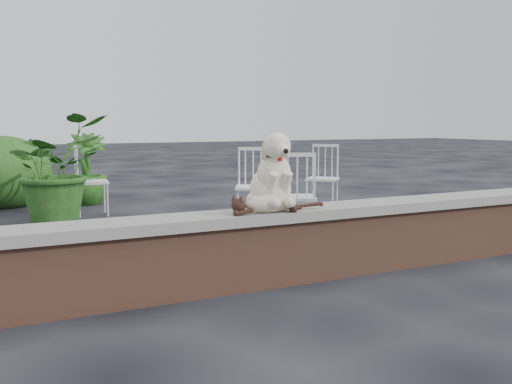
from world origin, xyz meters
name	(u,v)px	position (x,y,z in m)	size (l,w,h in m)	color
ground	(326,275)	(0.00, 0.00, 0.00)	(60.00, 60.00, 0.00)	black
brick_wall	(326,246)	(0.00, 0.00, 0.25)	(6.00, 0.30, 0.50)	brown
capstone	(327,211)	(0.00, 0.00, 0.54)	(6.20, 0.40, 0.08)	slate
dog	(270,170)	(-0.50, 0.05, 0.88)	(0.40, 0.52, 0.61)	beige
cat	(270,202)	(-0.58, -0.10, 0.66)	(0.92, 0.22, 0.16)	tan
chair_d	(323,178)	(1.85, 2.92, 0.47)	(0.56, 0.56, 0.94)	white
chair_b	(253,186)	(0.51, 2.42, 0.47)	(0.56, 0.56, 0.94)	white
chair_e	(92,181)	(-1.16, 3.96, 0.47)	(0.56, 0.56, 0.94)	white
chair_c	(295,196)	(0.51, 1.39, 0.47)	(0.56, 0.56, 0.94)	white
potted_plant_a	(55,168)	(-1.66, 3.63, 0.68)	(1.22, 1.06, 1.36)	#164D17
potted_plant_b	(86,169)	(-1.04, 5.05, 0.55)	(0.61, 0.61, 1.09)	#164D17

